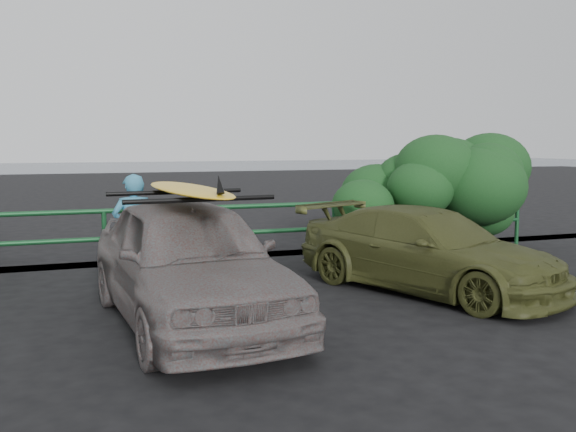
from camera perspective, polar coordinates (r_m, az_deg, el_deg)
name	(u,v)px	position (r m, az deg, el deg)	size (l,w,h in m)	color
ground	(250,368)	(6.14, -3.36, -13.35)	(80.00, 80.00, 0.00)	black
ocean	(81,164)	(65.61, -17.90, 4.43)	(200.00, 200.00, 0.00)	#525A64
guardrail	(167,238)	(10.79, -10.67, -1.92)	(14.00, 0.08, 1.04)	#134320
shrub_right	(418,197)	(12.91, 11.44, 1.66)	(3.20, 2.40, 2.03)	#18421A
sedan	(189,261)	(7.49, -8.79, -3.97)	(1.73, 4.29, 1.46)	#675D5C
olive_vehicle	(428,250)	(9.26, 12.32, -2.96)	(1.64, 4.02, 1.17)	#42461F
man	(134,231)	(9.45, -13.53, -1.33)	(0.60, 0.39, 1.65)	teal
roof_rack	(188,195)	(7.39, -8.89, 1.81)	(1.66, 1.16, 0.06)	black
surfboard	(188,189)	(7.39, -8.90, 2.36)	(0.59, 2.86, 0.08)	yellow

